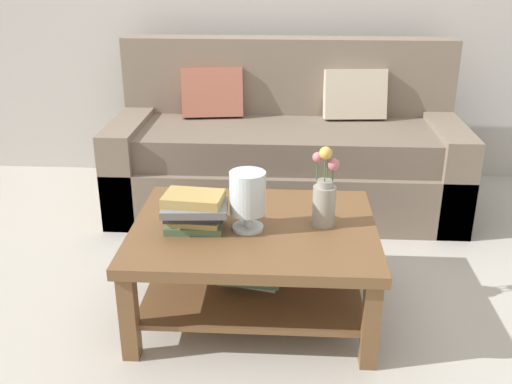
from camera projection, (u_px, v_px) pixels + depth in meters
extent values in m
plane|color=#B7B2A8|center=(263.00, 277.00, 3.10)|extent=(10.00, 10.00, 0.00)
cube|color=#7A6B5B|center=(285.00, 181.00, 3.87)|extent=(2.21, 0.90, 0.36)
cube|color=#6E6052|center=(286.00, 142.00, 3.74)|extent=(1.97, 0.74, 0.20)
cube|color=#7A6B5B|center=(287.00, 90.00, 3.99)|extent=(2.21, 0.20, 0.70)
cube|color=#7A6B5B|center=(134.00, 161.00, 3.88)|extent=(0.20, 0.90, 0.60)
cube|color=#7A6B5B|center=(442.00, 167.00, 3.77)|extent=(0.20, 0.90, 0.60)
cube|color=#B26651|center=(212.00, 92.00, 3.89)|extent=(0.42, 0.24, 0.34)
cube|color=beige|center=(355.00, 94.00, 3.84)|extent=(0.41, 0.22, 0.34)
cube|color=brown|center=(254.00, 230.00, 2.65)|extent=(1.10, 0.87, 0.05)
cube|color=brown|center=(129.00, 317.00, 2.42)|extent=(0.07, 0.07, 0.40)
cube|color=brown|center=(371.00, 325.00, 2.36)|extent=(0.07, 0.07, 0.40)
cube|color=brown|center=(166.00, 234.00, 3.12)|extent=(0.07, 0.07, 0.40)
cube|color=brown|center=(353.00, 239.00, 3.06)|extent=(0.07, 0.07, 0.40)
cube|color=brown|center=(254.00, 284.00, 2.76)|extent=(0.98, 0.75, 0.02)
cube|color=beige|center=(252.00, 274.00, 2.78)|extent=(0.32, 0.26, 0.04)
cube|color=#51704C|center=(251.00, 274.00, 2.72)|extent=(0.30, 0.22, 0.03)
cube|color=#51704C|center=(195.00, 225.00, 2.61)|extent=(0.26, 0.18, 0.03)
cube|color=tan|center=(196.00, 220.00, 2.60)|extent=(0.23, 0.17, 0.02)
cube|color=#2D333D|center=(193.00, 213.00, 2.59)|extent=(0.26, 0.16, 0.04)
cube|color=slate|center=(195.00, 207.00, 2.56)|extent=(0.30, 0.22, 0.03)
cube|color=tan|center=(193.00, 199.00, 2.56)|extent=(0.27, 0.20, 0.04)
cylinder|color=silver|center=(248.00, 227.00, 2.61)|extent=(0.14, 0.14, 0.02)
cylinder|color=silver|center=(248.00, 219.00, 2.59)|extent=(0.04, 0.04, 0.06)
cylinder|color=silver|center=(248.00, 193.00, 2.54)|extent=(0.16, 0.16, 0.19)
sphere|color=#993833|center=(242.00, 201.00, 2.56)|extent=(0.05, 0.05, 0.05)
sphere|color=slate|center=(253.00, 200.00, 2.57)|extent=(0.05, 0.05, 0.05)
cylinder|color=#9E998E|center=(324.00, 206.00, 2.62)|extent=(0.10, 0.10, 0.18)
cylinder|color=#9E998E|center=(325.00, 184.00, 2.57)|extent=(0.07, 0.07, 0.03)
cylinder|color=#426638|center=(333.00, 175.00, 2.55)|extent=(0.01, 0.01, 0.06)
sphere|color=#C66B7A|center=(333.00, 165.00, 2.53)|extent=(0.05, 0.05, 0.05)
cylinder|color=#426638|center=(327.00, 166.00, 2.58)|extent=(0.01, 0.01, 0.11)
sphere|color=#C66B7A|center=(328.00, 152.00, 2.55)|extent=(0.04, 0.04, 0.04)
cylinder|color=#426638|center=(317.00, 170.00, 2.55)|extent=(0.01, 0.01, 0.09)
sphere|color=#C66B7A|center=(318.00, 157.00, 2.53)|extent=(0.05, 0.05, 0.05)
cylinder|color=#426638|center=(325.00, 169.00, 2.53)|extent=(0.01, 0.01, 0.11)
sphere|color=gold|center=(326.00, 153.00, 2.50)|extent=(0.06, 0.06, 0.06)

